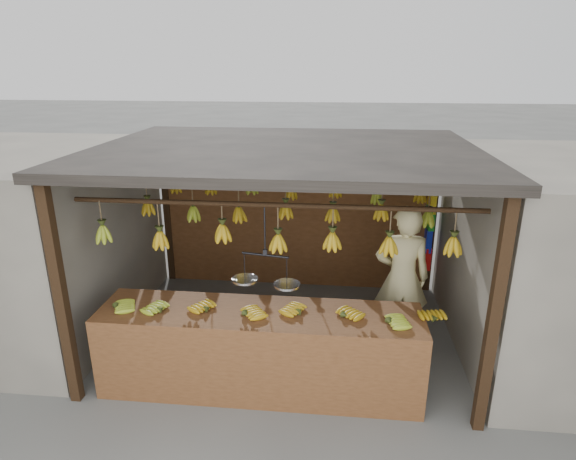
# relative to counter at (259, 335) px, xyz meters

# --- Properties ---
(ground) EXTENTS (80.00, 80.00, 0.00)m
(ground) POSITION_rel_counter_xyz_m (0.14, 1.23, -0.70)
(ground) COLOR #5B5B57
(stall) EXTENTS (4.30, 3.30, 2.40)m
(stall) POSITION_rel_counter_xyz_m (0.14, 1.56, 1.27)
(stall) COLOR black
(stall) RESTS_ON ground
(neighbor_left) EXTENTS (3.00, 3.00, 2.30)m
(neighbor_left) POSITION_rel_counter_xyz_m (-3.46, 1.23, 0.45)
(neighbor_left) COLOR slate
(neighbor_left) RESTS_ON ground
(counter) EXTENTS (3.50, 0.76, 0.96)m
(counter) POSITION_rel_counter_xyz_m (0.00, 0.00, 0.00)
(counter) COLOR brown
(counter) RESTS_ON ground
(hanging_bananas) EXTENTS (3.62, 2.22, 0.38)m
(hanging_bananas) POSITION_rel_counter_xyz_m (0.14, 1.23, 0.92)
(hanging_bananas) COLOR #92A523
(hanging_bananas) RESTS_ON ground
(balance_scale) EXTENTS (0.70, 0.34, 0.83)m
(balance_scale) POSITION_rel_counter_xyz_m (0.04, 0.23, 0.52)
(balance_scale) COLOR black
(balance_scale) RESTS_ON ground
(vendor) EXTENTS (0.66, 0.44, 1.77)m
(vendor) POSITION_rel_counter_xyz_m (1.53, 1.13, 0.18)
(vendor) COLOR beige
(vendor) RESTS_ON ground
(bag_bundles) EXTENTS (0.08, 0.26, 1.20)m
(bag_bundles) POSITION_rel_counter_xyz_m (2.08, 2.58, 0.32)
(bag_bundles) COLOR yellow
(bag_bundles) RESTS_ON ground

